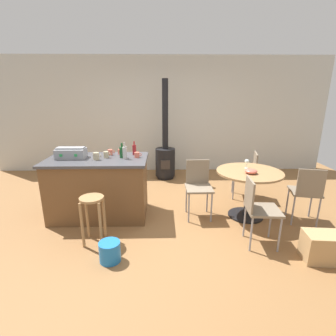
% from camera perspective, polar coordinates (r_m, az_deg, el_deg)
% --- Properties ---
extents(ground_plane, '(8.80, 8.80, 0.00)m').
position_cam_1_polar(ground_plane, '(4.07, -2.03, -11.12)').
color(ground_plane, olive).
extents(back_wall, '(8.00, 0.10, 2.70)m').
position_cam_1_polar(back_wall, '(6.27, -1.88, 11.65)').
color(back_wall, beige).
rests_on(back_wall, ground_plane).
extents(kitchen_island, '(1.51, 0.85, 0.93)m').
position_cam_1_polar(kitchen_island, '(4.13, -15.14, -4.18)').
color(kitchen_island, brown).
rests_on(kitchen_island, ground_plane).
extents(wooden_stool, '(0.30, 0.30, 0.64)m').
position_cam_1_polar(wooden_stool, '(3.42, -16.47, -9.10)').
color(wooden_stool, '#A37A4C').
rests_on(wooden_stool, ground_plane).
extents(dining_table, '(0.99, 0.99, 0.75)m').
position_cam_1_polar(dining_table, '(4.10, 17.52, -3.01)').
color(dining_table, black).
rests_on(dining_table, ground_plane).
extents(folding_chair_near, '(0.41, 0.41, 0.88)m').
position_cam_1_polar(folding_chair_near, '(3.99, 6.79, -3.54)').
color(folding_chair_near, '#7F705B').
rests_on(folding_chair_near, ground_plane).
extents(folding_chair_far, '(0.43, 0.43, 0.88)m').
position_cam_1_polar(folding_chair_far, '(3.41, 19.42, -8.11)').
color(folding_chair_far, '#7F705B').
rests_on(folding_chair_far, ground_plane).
extents(folding_chair_left, '(0.48, 0.48, 0.88)m').
position_cam_1_polar(folding_chair_left, '(4.22, 28.52, -4.43)').
color(folding_chair_left, '#7F705B').
rests_on(folding_chair_left, ground_plane).
extents(folding_chair_right, '(0.48, 0.48, 0.85)m').
position_cam_1_polar(folding_chair_right, '(4.89, 17.35, -0.70)').
color(folding_chair_right, '#7F705B').
rests_on(folding_chair_right, ground_plane).
extents(wood_stove, '(0.44, 0.45, 2.16)m').
position_cam_1_polar(wood_stove, '(5.73, -0.62, 2.78)').
color(wood_stove, black).
rests_on(wood_stove, ground_plane).
extents(toolbox, '(0.43, 0.25, 0.17)m').
position_cam_1_polar(toolbox, '(4.11, -20.82, 3.14)').
color(toolbox, gray).
rests_on(toolbox, kitchen_island).
extents(bottle_0, '(0.08, 0.08, 0.23)m').
position_cam_1_polar(bottle_0, '(3.94, -10.20, 3.53)').
color(bottle_0, '#194C23').
rests_on(bottle_0, kitchen_island).
extents(bottle_1, '(0.06, 0.06, 0.22)m').
position_cam_1_polar(bottle_1, '(4.08, -7.53, 4.09)').
color(bottle_1, maroon).
rests_on(bottle_1, kitchen_island).
extents(bottle_2, '(0.06, 0.06, 0.25)m').
position_cam_1_polar(bottle_2, '(3.85, -9.61, 3.42)').
color(bottle_2, '#B7B2AD').
rests_on(bottle_2, kitchen_island).
extents(cup_0, '(0.11, 0.07, 0.08)m').
position_cam_1_polar(cup_0, '(4.16, -10.56, 3.57)').
color(cup_0, '#DB6651').
rests_on(cup_0, kitchen_island).
extents(cup_1, '(0.11, 0.07, 0.08)m').
position_cam_1_polar(cup_1, '(3.92, -6.92, 2.93)').
color(cup_1, '#DB6651').
rests_on(cup_1, kitchen_island).
extents(cup_2, '(0.13, 0.09, 0.11)m').
position_cam_1_polar(cup_2, '(3.90, -15.73, 2.56)').
color(cup_2, tan).
rests_on(cup_2, kitchen_island).
extents(cup_3, '(0.11, 0.07, 0.09)m').
position_cam_1_polar(cup_3, '(4.16, -12.76, 3.46)').
color(cup_3, '#DB6651').
rests_on(cup_3, kitchen_island).
extents(cup_4, '(0.11, 0.08, 0.10)m').
position_cam_1_polar(cup_4, '(3.99, -13.61, 2.92)').
color(cup_4, tan).
rests_on(cup_4, kitchen_island).
extents(wine_glass, '(0.07, 0.07, 0.14)m').
position_cam_1_polar(wine_glass, '(4.16, 17.19, 1.36)').
color(wine_glass, silver).
rests_on(wine_glass, dining_table).
extents(serving_bowl, '(0.18, 0.18, 0.07)m').
position_cam_1_polar(serving_bowl, '(3.93, 18.04, -0.68)').
color(serving_bowl, '#DB6651').
rests_on(serving_bowl, dining_table).
extents(cardboard_box, '(0.55, 0.34, 0.34)m').
position_cam_1_polar(cardboard_box, '(3.60, 31.93, -14.79)').
color(cardboard_box, tan).
rests_on(cardboard_box, ground_plane).
extents(plastic_bucket, '(0.25, 0.25, 0.24)m').
position_cam_1_polar(plastic_bucket, '(3.19, -12.85, -17.72)').
color(plastic_bucket, blue).
rests_on(plastic_bucket, ground_plane).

